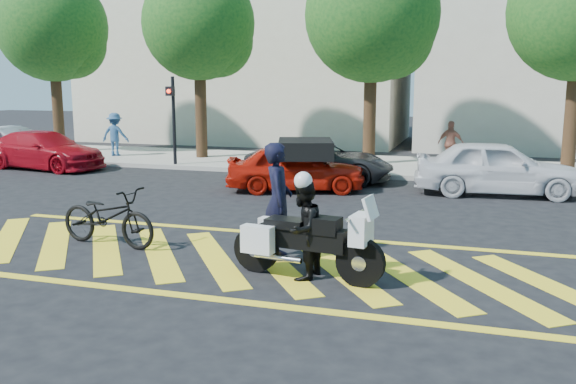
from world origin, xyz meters
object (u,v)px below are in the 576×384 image
(police_motorcycle, at_px, (304,241))
(parked_left, at_px, (45,150))
(officer_bike, at_px, (278,201))
(parked_far_left, at_px, (11,145))
(parked_mid_right, at_px, (497,168))
(bicycle, at_px, (108,216))
(red_convertible, at_px, (296,168))
(officer_moto, at_px, (303,230))
(parked_mid_left, at_px, (320,162))

(police_motorcycle, height_order, parked_left, parked_left)
(officer_bike, xyz_separation_m, police_motorcycle, (0.73, -0.95, -0.41))
(officer_bike, bearing_deg, police_motorcycle, -159.71)
(parked_far_left, relative_size, parked_mid_right, 0.95)
(bicycle, relative_size, police_motorcycle, 0.84)
(officer_bike, distance_m, parked_far_left, 16.14)
(parked_left, bearing_deg, bicycle, -128.22)
(parked_far_left, height_order, parked_mid_right, parked_mid_right)
(bicycle, distance_m, police_motorcycle, 4.09)
(red_convertible, height_order, parked_mid_right, parked_mid_right)
(officer_bike, xyz_separation_m, parked_left, (-11.26, 8.01, -0.35))
(officer_bike, height_order, parked_far_left, officer_bike)
(officer_bike, relative_size, parked_mid_right, 0.46)
(parked_far_left, xyz_separation_m, parked_left, (2.22, -0.87, -0.02))
(bicycle, relative_size, officer_moto, 1.36)
(police_motorcycle, height_order, parked_mid_left, parked_mid_left)
(red_convertible, relative_size, parked_far_left, 0.93)
(officer_moto, distance_m, parked_left, 14.96)
(parked_mid_left, bearing_deg, officer_moto, -172.45)
(officer_moto, height_order, parked_mid_left, officer_moto)
(red_convertible, bearing_deg, parked_far_left, 61.07)
(parked_far_left, xyz_separation_m, parked_mid_right, (17.24, -1.40, 0.06))
(bicycle, bearing_deg, officer_bike, -78.97)
(red_convertible, height_order, parked_left, parked_left)
(bicycle, height_order, parked_far_left, parked_far_left)
(officer_bike, distance_m, bicycle, 3.32)
(officer_moto, relative_size, parked_mid_left, 0.35)
(parked_mid_left, xyz_separation_m, parked_mid_right, (5.11, -0.69, 0.12))
(bicycle, bearing_deg, parked_far_left, 56.51)
(red_convertible, bearing_deg, bicycle, 148.40)
(parked_mid_left, height_order, parked_mid_right, parked_mid_right)
(officer_bike, relative_size, parked_left, 0.44)
(police_motorcycle, distance_m, parked_far_left, 17.28)
(police_motorcycle, relative_size, red_convertible, 0.65)
(bicycle, distance_m, parked_far_left, 13.63)
(officer_bike, height_order, parked_left, officer_bike)
(bicycle, bearing_deg, parked_left, 52.35)
(parked_mid_left, relative_size, parked_mid_right, 1.02)
(bicycle, distance_m, parked_left, 11.42)
(officer_moto, xyz_separation_m, parked_mid_right, (3.04, 8.42, -0.03))
(officer_moto, bearing_deg, parked_left, -118.94)
(parked_left, bearing_deg, officer_moto, -119.31)
(officer_moto, xyz_separation_m, red_convertible, (-2.31, 7.35, -0.12))
(red_convertible, distance_m, parked_left, 9.80)
(parked_left, bearing_deg, officer_bike, -117.92)
(officer_bike, relative_size, bicycle, 0.96)
(parked_mid_left, bearing_deg, officer_bike, -175.82)
(officer_bike, bearing_deg, officer_moto, -160.51)
(parked_mid_left, bearing_deg, bicycle, 161.72)
(officer_bike, relative_size, police_motorcycle, 0.80)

